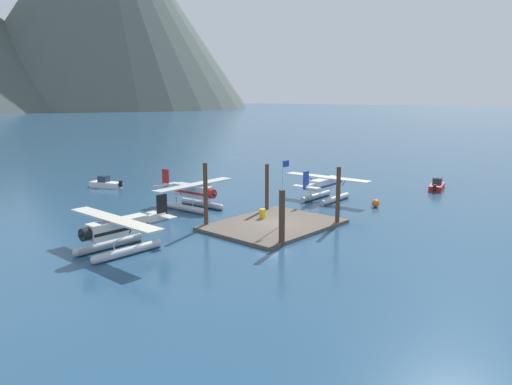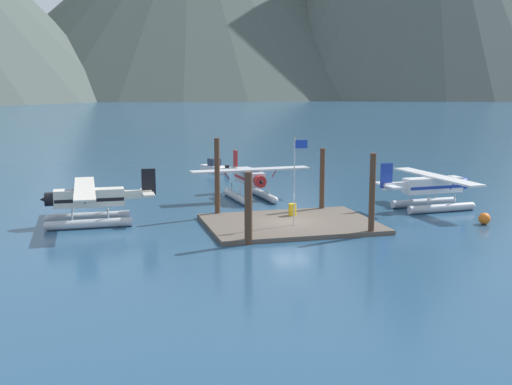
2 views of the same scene
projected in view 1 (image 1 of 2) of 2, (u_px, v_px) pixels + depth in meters
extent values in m
plane|color=navy|center=(273.00, 226.00, 44.62)|extent=(1200.00, 1200.00, 0.00)
cube|color=brown|center=(274.00, 225.00, 44.59)|extent=(11.68, 8.82, 0.30)
cylinder|color=#4C3323|center=(282.00, 218.00, 38.38)|extent=(0.49, 0.49, 4.52)
cylinder|color=#4C3323|center=(338.00, 196.00, 44.49)|extent=(0.40, 0.40, 5.42)
cylinder|color=#4C3323|center=(206.00, 195.00, 43.74)|extent=(0.40, 0.40, 5.90)
cylinder|color=#4C3323|center=(267.00, 188.00, 49.69)|extent=(0.39, 0.39, 4.96)
cylinder|color=silver|center=(282.00, 193.00, 43.23)|extent=(0.08, 0.08, 5.87)
cube|color=#1E3DB2|center=(286.00, 164.00, 43.06)|extent=(0.90, 0.03, 0.56)
sphere|color=gold|center=(283.00, 160.00, 42.66)|extent=(0.10, 0.10, 0.10)
cylinder|color=gold|center=(263.00, 213.00, 46.40)|extent=(0.58, 0.58, 0.88)
torus|color=gold|center=(263.00, 213.00, 46.40)|extent=(0.62, 0.62, 0.04)
sphere|color=orange|center=(376.00, 203.00, 52.35)|extent=(0.83, 0.83, 0.83)
cylinder|color=#B7BABF|center=(129.00, 251.00, 36.51)|extent=(5.60, 0.65, 0.64)
sphere|color=#B7BABF|center=(95.00, 260.00, 34.46)|extent=(0.64, 0.64, 0.64)
cylinder|color=#B7BABF|center=(110.00, 244.00, 38.14)|extent=(5.60, 0.65, 0.64)
sphere|color=#B7BABF|center=(77.00, 253.00, 36.10)|extent=(0.64, 0.64, 0.64)
cylinder|color=#B7BABF|center=(114.00, 246.00, 35.50)|extent=(0.10, 0.10, 0.70)
cylinder|color=#B7BABF|center=(142.00, 239.00, 37.26)|extent=(0.10, 0.10, 0.70)
cylinder|color=#B7BABF|center=(96.00, 239.00, 37.14)|extent=(0.10, 0.10, 0.70)
cylinder|color=#B7BABF|center=(123.00, 233.00, 38.89)|extent=(0.10, 0.10, 0.70)
cube|color=silver|center=(118.00, 227.00, 37.01)|extent=(4.80, 1.25, 1.20)
cube|color=black|center=(118.00, 228.00, 37.03)|extent=(4.71, 1.27, 0.24)
cube|color=#283347|center=(105.00, 226.00, 36.16)|extent=(1.10, 1.06, 0.56)
cube|color=silver|center=(114.00, 219.00, 36.67)|extent=(1.41, 10.40, 0.14)
cylinder|color=black|center=(131.00, 229.00, 35.29)|extent=(0.08, 0.62, 0.84)
cylinder|color=black|center=(99.00, 219.00, 38.17)|extent=(0.08, 0.62, 0.84)
cylinder|color=black|center=(85.00, 234.00, 35.04)|extent=(0.60, 0.96, 0.96)
cone|color=black|center=(79.00, 236.00, 34.71)|extent=(0.35, 0.36, 0.36)
cube|color=silver|center=(153.00, 218.00, 39.37)|extent=(2.20, 0.44, 0.56)
cube|color=black|center=(162.00, 206.00, 39.87)|extent=(1.00, 0.12, 1.90)
cube|color=silver|center=(161.00, 215.00, 39.94)|extent=(0.80, 3.20, 0.10)
cylinder|color=#B7BABF|center=(316.00, 196.00, 56.51)|extent=(5.63, 0.99, 0.64)
sphere|color=#B7BABF|center=(328.00, 193.00, 58.67)|extent=(0.64, 0.64, 0.64)
cylinder|color=#B7BABF|center=(335.00, 199.00, 54.99)|extent=(5.63, 0.99, 0.64)
sphere|color=#B7BABF|center=(347.00, 195.00, 57.15)|extent=(0.64, 0.64, 0.64)
cylinder|color=#B7BABF|center=(321.00, 189.00, 57.31)|extent=(0.10, 0.10, 0.70)
cylinder|color=#B7BABF|center=(310.00, 192.00, 55.46)|extent=(0.10, 0.10, 0.70)
cylinder|color=#B7BABF|center=(340.00, 192.00, 55.79)|extent=(0.10, 0.10, 0.70)
cylinder|color=#B7BABF|center=(330.00, 195.00, 53.94)|extent=(0.10, 0.10, 0.70)
cube|color=white|center=(326.00, 184.00, 55.44)|extent=(4.87, 1.54, 1.20)
cube|color=#1E389E|center=(326.00, 184.00, 55.46)|extent=(4.77, 1.55, 0.24)
cube|color=#283347|center=(330.00, 179.00, 56.21)|extent=(1.16, 1.12, 0.56)
cube|color=white|center=(327.00, 177.00, 55.54)|extent=(2.05, 10.47, 0.14)
cylinder|color=#1E389E|center=(311.00, 178.00, 56.94)|extent=(0.12, 0.63, 0.84)
cylinder|color=#1E389E|center=(344.00, 182.00, 54.27)|extent=(0.12, 0.63, 0.84)
cylinder|color=#1E389E|center=(337.00, 180.00, 57.52)|extent=(0.66, 1.00, 0.96)
cone|color=black|center=(339.00, 180.00, 57.86)|extent=(0.37, 0.38, 0.36)
cube|color=white|center=(310.00, 187.00, 52.92)|extent=(2.22, 0.58, 0.56)
cube|color=#1E389E|center=(306.00, 180.00, 52.06)|extent=(1.01, 0.18, 1.90)
cube|color=white|center=(306.00, 187.00, 52.28)|extent=(1.00, 3.24, 0.10)
cylinder|color=#B7BABF|center=(201.00, 204.00, 52.57)|extent=(1.03, 5.63, 0.64)
sphere|color=#B7BABF|center=(221.00, 207.00, 50.88)|extent=(0.64, 0.64, 0.64)
cylinder|color=#B7BABF|center=(184.00, 208.00, 50.64)|extent=(1.03, 5.63, 0.64)
sphere|color=#B7BABF|center=(204.00, 212.00, 48.95)|extent=(0.64, 0.64, 0.64)
cylinder|color=#B7BABF|center=(209.00, 199.00, 51.72)|extent=(0.10, 0.10, 0.70)
cylinder|color=#B7BABF|center=(193.00, 196.00, 53.16)|extent=(0.10, 0.10, 0.70)
cylinder|color=#B7BABF|center=(193.00, 203.00, 49.78)|extent=(0.10, 0.10, 0.70)
cylinder|color=#B7BABF|center=(176.00, 200.00, 51.23)|extent=(0.10, 0.10, 0.70)
cube|color=silver|center=(193.00, 191.00, 51.29)|extent=(1.57, 4.87, 1.20)
cube|color=#B21E1E|center=(193.00, 192.00, 51.31)|extent=(1.58, 4.78, 0.24)
cube|color=#283347|center=(200.00, 189.00, 50.58)|extent=(1.13, 1.17, 0.56)
cube|color=silver|center=(195.00, 185.00, 50.98)|extent=(10.47, 2.12, 0.14)
cylinder|color=#B21E1E|center=(209.00, 185.00, 52.75)|extent=(0.63, 0.12, 0.84)
cylinder|color=#B21E1E|center=(179.00, 191.00, 49.34)|extent=(0.63, 0.12, 0.84)
cylinder|color=#B21E1E|center=(212.00, 194.00, 49.66)|extent=(1.00, 0.67, 0.96)
cone|color=black|center=(215.00, 194.00, 49.39)|extent=(0.38, 0.37, 0.36)
cube|color=silver|center=(171.00, 186.00, 53.23)|extent=(0.59, 2.23, 0.56)
cube|color=#B21E1E|center=(166.00, 178.00, 53.61)|extent=(0.19, 1.01, 1.90)
cube|color=silver|center=(166.00, 185.00, 53.69)|extent=(3.25, 1.02, 0.10)
cube|color=#B2231E|center=(437.00, 187.00, 62.10)|extent=(4.45, 2.54, 0.70)
sphere|color=#B2231E|center=(439.00, 184.00, 63.94)|extent=(0.70, 0.70, 0.70)
cube|color=#283347|center=(437.00, 181.00, 62.21)|extent=(1.44, 1.37, 0.80)
cube|color=black|center=(435.00, 188.00, 60.05)|extent=(0.40, 0.43, 0.80)
cube|color=silver|center=(106.00, 185.00, 63.81)|extent=(2.96, 4.46, 0.70)
sphere|color=silver|center=(93.00, 184.00, 64.51)|extent=(0.70, 0.70, 0.70)
cube|color=#283347|center=(104.00, 179.00, 63.76)|extent=(1.47, 1.52, 0.80)
cube|color=black|center=(121.00, 184.00, 63.00)|extent=(0.45, 0.43, 0.80)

